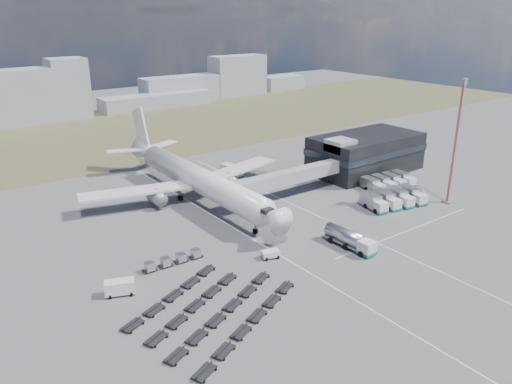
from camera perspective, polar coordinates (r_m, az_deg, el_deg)
ground at (r=92.23m, az=3.28°, el=-6.64°), size 420.00×420.00×0.00m
grass_strip at (r=185.69m, az=-18.96°, el=6.13°), size 420.00×90.00×0.01m
lane_markings at (r=100.11m, az=6.52°, el=-4.49°), size 47.12×110.00×0.01m
terminal at (r=137.97m, az=12.38°, el=4.43°), size 30.40×16.40×11.00m
jet_bridge at (r=114.20m, az=2.98°, el=1.50°), size 30.30×3.80×7.05m
airliner at (r=115.01m, az=-6.97°, el=1.63°), size 51.59×64.53×17.62m
skyline at (r=221.15m, az=-21.96°, el=9.89°), size 286.23×22.98×23.63m
fuel_tanker at (r=93.83m, az=10.67°, el=-5.32°), size 3.15×10.76×3.44m
pushback_tug at (r=89.02m, az=1.66°, el=-7.14°), size 3.49×2.60×1.42m
utility_van at (r=80.97m, az=-15.30°, el=-10.51°), size 4.97×3.56×2.40m
catering_truck at (r=131.15m, az=-2.79°, el=2.38°), size 3.78×6.93×3.01m
service_trucks_near at (r=116.02m, az=15.42°, el=-0.72°), size 14.75×9.99×3.01m
service_trucks_far at (r=127.41m, az=14.88°, el=1.14°), size 13.10×8.24×2.75m
uld_row at (r=87.88m, az=-9.43°, el=-7.66°), size 11.11×1.84×1.53m
baggage_dollies at (r=74.72m, az=-5.23°, el=-13.33°), size 28.75×24.36×0.80m
floodlight_mast at (r=118.28m, az=21.88°, el=5.23°), size 2.66×2.15×27.90m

